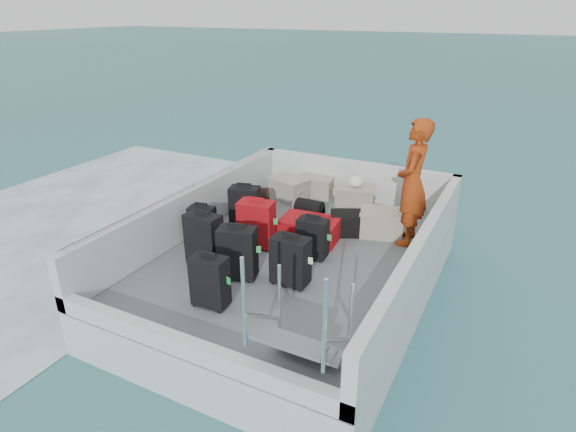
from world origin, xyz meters
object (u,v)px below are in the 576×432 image
Objects in this scene: crate_3 at (382,224)px; passenger at (412,183)px; crate_2 at (355,199)px; suitcase_4 at (238,253)px; suitcase_6 at (290,261)px; suitcase_1 at (203,225)px; suitcase_0 at (204,240)px; suitcase_8 at (309,229)px; suitcase_5 at (256,224)px; suitcase_2 at (245,207)px; suitcase_3 at (210,282)px; suitcase_7 at (312,239)px; crate_1 at (316,187)px; crate_0 at (289,190)px.

passenger is (0.40, -0.03, 0.73)m from crate_3.
passenger is (1.11, -0.83, 0.73)m from crate_2.
suitcase_4 reaches higher than suitcase_6.
suitcase_0 is at bearing -63.32° from suitcase_1.
suitcase_1 is 1.57m from suitcase_8.
suitcase_5 reaches higher than suitcase_8.
suitcase_4 is at bearing -43.66° from passenger.
suitcase_4 is 2.68m from passenger.
suitcase_3 is (0.82, -2.07, -0.01)m from suitcase_2.
crate_3 is at bearing 62.40° from suitcase_3.
suitcase_4 reaches higher than suitcase_5.
suitcase_2 is 2.23m from suitcase_3.
suitcase_5 is 1.09× the size of crate_2.
suitcase_7 is (1.37, -0.46, -0.04)m from suitcase_2.
suitcase_0 is 1.25× the size of crate_1.
crate_1 is at bearing 79.38° from suitcase_4.
suitcase_3 reaches higher than crate_0.
suitcase_1 is 2.17m from crate_0.
suitcase_1 is 0.86× the size of suitcase_2.
passenger is at bearing 42.76° from suitcase_0.
suitcase_6 is at bearing -87.41° from crate_2.
suitcase_1 is 0.67× the size of suitcase_8.
suitcase_1 is 3.07m from passenger.
suitcase_5 is 1.08× the size of suitcase_6.
suitcase_2 is at bearing -79.55° from passenger.
crate_0 is at bearing 94.00° from suitcase_0.
suitcase_0 is 1.14× the size of suitcase_6.
crate_0 is 0.53m from crate_1.
crate_3 is at bearing -60.78° from suitcase_8.
suitcase_8 is 1.37× the size of crate_0.
suitcase_3 is 3.82m from crate_1.
suitcase_5 is at bearing -142.01° from crate_3.
suitcase_4 is (0.99, -0.60, 0.06)m from suitcase_1.
suitcase_8 is at bearing -145.49° from crate_3.
crate_2 is at bearing 132.08° from crate_3.
suitcase_1 is 0.89× the size of suitcase_3.
crate_3 is at bearing 48.78° from suitcase_0.
suitcase_0 is 3.05m from crate_1.
suitcase_1 is 0.80m from suitcase_5.
crate_1 is at bearing 145.85° from crate_3.
suitcase_0 is at bearing -53.31° from passenger.
suitcase_1 is 0.82m from suitcase_2.
suitcase_4 is (0.76, -1.39, 0.02)m from suitcase_2.
passenger reaches higher than suitcase_3.
crate_1 is (-0.65, 1.69, 0.01)m from suitcase_8.
crate_3 is (0.92, 0.63, 0.02)m from suitcase_8.
suitcase_6 is 1.10× the size of crate_1.
crate_1 is at bearing 58.71° from suitcase_2.
suitcase_5 is at bearing -179.35° from suitcase_7.
crate_2 is 0.34× the size of passenger.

